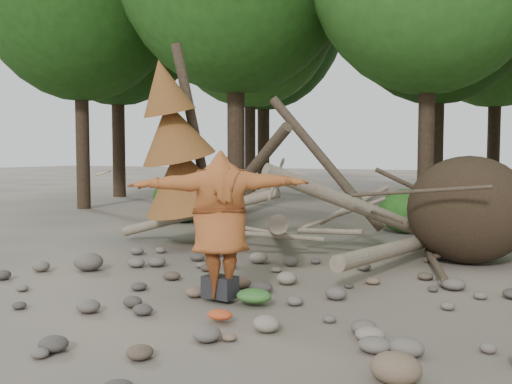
% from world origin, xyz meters
% --- Properties ---
extents(ground, '(120.00, 120.00, 0.00)m').
position_xyz_m(ground, '(0.00, 0.00, 0.00)').
color(ground, '#514C44').
rests_on(ground, ground).
extents(deadfall_pile, '(8.55, 5.24, 3.30)m').
position_xyz_m(deadfall_pile, '(2.02, 4.24, 0.95)').
color(deadfall_pile, '#332619').
rests_on(deadfall_pile, ground).
extents(dead_conifer, '(2.06, 2.16, 4.35)m').
position_xyz_m(dead_conifer, '(-3.12, 3.37, 2.11)').
color(dead_conifer, '#4C3F30').
rests_on(dead_conifer, ground).
extents(bush_left, '(1.80, 1.80, 1.44)m').
position_xyz_m(bush_left, '(-5.50, 7.20, 0.72)').
color(bush_left, '#1F4F15').
rests_on(bush_left, ground).
extents(bush_mid, '(1.40, 1.40, 1.12)m').
position_xyz_m(bush_mid, '(0.80, 7.80, 0.56)').
color(bush_mid, '#29641D').
rests_on(bush_mid, ground).
extents(frisbee_thrower, '(3.64, 2.03, 1.99)m').
position_xyz_m(frisbee_thrower, '(-0.12, -0.08, 1.07)').
color(frisbee_thrower, '#A15124').
rests_on(frisbee_thrower, ground).
extents(backpack, '(0.47, 0.34, 0.29)m').
position_xyz_m(backpack, '(-0.14, -0.07, 0.15)').
color(backpack, black).
rests_on(backpack, ground).
extents(cloth_green, '(0.48, 0.40, 0.18)m').
position_xyz_m(cloth_green, '(0.38, -0.07, 0.09)').
color(cloth_green, '#386F2C').
rests_on(cloth_green, ground).
extents(cloth_orange, '(0.32, 0.26, 0.12)m').
position_xyz_m(cloth_orange, '(0.36, -0.94, 0.06)').
color(cloth_orange, '#BA4320').
rests_on(cloth_orange, ground).
extents(boulder_front_right, '(0.46, 0.41, 0.28)m').
position_xyz_m(boulder_front_right, '(2.63, -1.78, 0.14)').
color(boulder_front_right, brown).
rests_on(boulder_front_right, ground).
extents(boulder_mid_left, '(0.52, 0.47, 0.31)m').
position_xyz_m(boulder_mid_left, '(-3.20, 0.71, 0.16)').
color(boulder_mid_left, '#5F5850').
rests_on(boulder_mid_left, ground).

